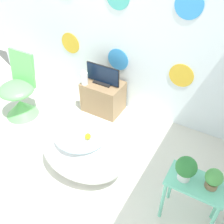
{
  "coord_description": "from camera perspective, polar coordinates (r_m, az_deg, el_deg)",
  "views": [
    {
      "loc": [
        1.46,
        -0.65,
        2.36
      ],
      "look_at": [
        0.51,
        1.0,
        0.81
      ],
      "focal_mm": 42.0,
      "sensor_mm": 36.0,
      "label": 1
    }
  ],
  "objects": [
    {
      "name": "ground_plane",
      "position": [
        2.85,
        -20.69,
        -20.92
      ],
      "size": [
        12.0,
        12.0,
        0.0
      ],
      "primitive_type": "plane",
      "color": "silver"
    },
    {
      "name": "side_table",
      "position": [
        2.44,
        17.39,
        -15.99
      ],
      "size": [
        0.49,
        0.29,
        0.54
      ],
      "color": "#72D8B7",
      "rests_on": "ground_plane"
    },
    {
      "name": "rubber_duck",
      "position": [
        2.53,
        -5.31,
        -5.22
      ],
      "size": [
        0.06,
        0.07,
        0.07
      ],
      "color": "yellow",
      "rests_on": "bathtub"
    },
    {
      "name": "potted_plant_right",
      "position": [
        2.28,
        21.25,
        -13.35
      ],
      "size": [
        0.14,
        0.14,
        0.19
      ],
      "color": "#8C6B4C",
      "rests_on": "side_table"
    },
    {
      "name": "tv_cabinet",
      "position": [
        3.66,
        -1.93,
        3.36
      ],
      "size": [
        0.53,
        0.38,
        0.44
      ],
      "color": "#8E704C",
      "rests_on": "ground_plane"
    },
    {
      "name": "bathtub",
      "position": [
        2.83,
        -6.29,
        -8.35
      ],
      "size": [
        0.96,
        0.68,
        0.56
      ],
      "color": "white",
      "rests_on": "ground_plane"
    },
    {
      "name": "vase",
      "position": [
        3.49,
        -6.04,
        7.34
      ],
      "size": [
        0.1,
        0.1,
        0.2
      ],
      "color": "white",
      "rests_on": "tv_cabinet"
    },
    {
      "name": "wall_back_dotted",
      "position": [
        3.29,
        2.0,
        20.32
      ],
      "size": [
        4.47,
        0.05,
        2.6
      ],
      "color": "white",
      "rests_on": "ground_plane"
    },
    {
      "name": "potted_plant_left",
      "position": [
        2.25,
        15.81,
        -11.66
      ],
      "size": [
        0.18,
        0.18,
        0.23
      ],
      "color": "white",
      "rests_on": "side_table"
    },
    {
      "name": "tv",
      "position": [
        3.47,
        -2.03,
        7.9
      ],
      "size": [
        0.48,
        0.12,
        0.27
      ],
      "color": "black",
      "rests_on": "tv_cabinet"
    },
    {
      "name": "chair",
      "position": [
        3.75,
        -19.48,
        2.98
      ],
      "size": [
        0.47,
        0.47,
        0.88
      ],
      "color": "#66C166",
      "rests_on": "ground_plane"
    }
  ]
}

